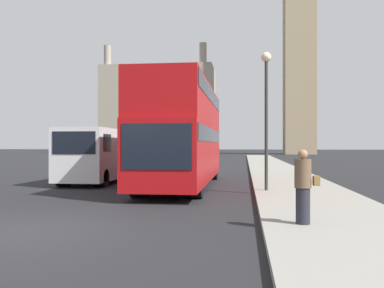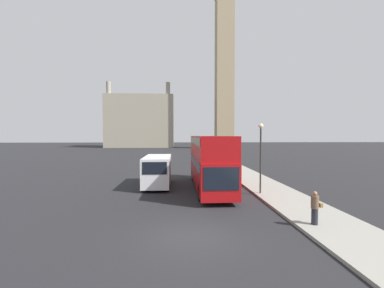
{
  "view_description": "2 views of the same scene",
  "coord_description": "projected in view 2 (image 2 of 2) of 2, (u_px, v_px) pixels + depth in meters",
  "views": [
    {
      "loc": [
        4.64,
        -8.38,
        1.8
      ],
      "look_at": [
        2.27,
        10.93,
        1.83
      ],
      "focal_mm": 40.0,
      "sensor_mm": 36.0,
      "label": 1
    },
    {
      "loc": [
        -0.51,
        -10.75,
        4.29
      ],
      "look_at": [
        0.98,
        15.94,
        3.4
      ],
      "focal_mm": 24.0,
      "sensor_mm": 36.0,
      "label": 2
    }
  ],
  "objects": [
    {
      "name": "ground_plane",
      "position": [
        190.0,
        236.0,
        10.9
      ],
      "size": [
        300.0,
        300.0,
        0.0
      ],
      "primitive_type": "plane",
      "color": "black"
    },
    {
      "name": "pedestrian",
      "position": [
        315.0,
        208.0,
        11.9
      ],
      "size": [
        0.5,
        0.34,
        1.55
      ],
      "color": "#23232D",
      "rests_on": "sidewalk_strip"
    },
    {
      "name": "street_lamp",
      "position": [
        261.0,
        147.0,
        18.33
      ],
      "size": [
        0.36,
        0.36,
        4.99
      ],
      "color": "#2D332D",
      "rests_on": "sidewalk_strip"
    },
    {
      "name": "white_van",
      "position": [
        157.0,
        170.0,
        21.57
      ],
      "size": [
        2.17,
        5.59,
        2.52
      ],
      "color": "white",
      "rests_on": "ground_plane"
    },
    {
      "name": "red_double_decker_bus",
      "position": [
        209.0,
        159.0,
        20.61
      ],
      "size": [
        2.45,
        11.23,
        4.24
      ],
      "color": "#A80F11",
      "rests_on": "ground_plane"
    },
    {
      "name": "sidewalk_strip",
      "position": [
        342.0,
        231.0,
        11.27
      ],
      "size": [
        3.45,
        120.0,
        0.15
      ],
      "color": "gray",
      "rests_on": "ground_plane"
    },
    {
      "name": "building_block_distant",
      "position": [
        141.0,
        122.0,
        94.56
      ],
      "size": [
        24.07,
        12.47,
        22.88
      ],
      "color": "#9E937F",
      "rests_on": "ground_plane"
    },
    {
      "name": "clock_tower",
      "position": [
        224.0,
        37.0,
        83.89
      ],
      "size": [
        6.05,
        6.22,
        71.43
      ],
      "color": "tan",
      "rests_on": "ground_plane"
    }
  ]
}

